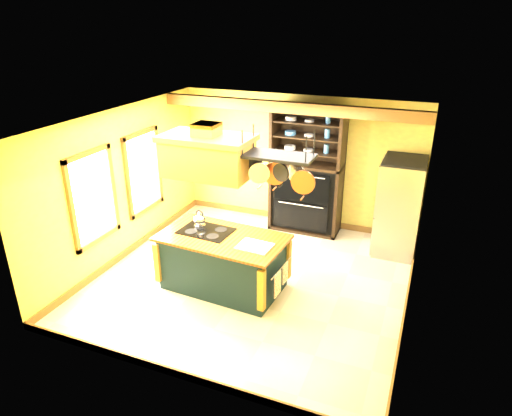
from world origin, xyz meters
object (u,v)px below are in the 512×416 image
Objects in this scene: kitchen_island at (223,262)px; pot_rack at (279,165)px; hutch at (307,185)px; refrigerator at (399,209)px; range_hood at (207,154)px.

pot_rack is at bearing 3.75° from kitchen_island.
kitchen_island is 0.83× the size of hutch.
refrigerator is 0.71× the size of hutch.
kitchen_island is at bearing -102.94° from hutch.
range_hood and pot_rack have the same top height.
refrigerator is at bearing 41.32° from range_hood.
pot_rack reaches higher than refrigerator.
range_hood is 3.78m from refrigerator.
refrigerator reaches higher than kitchen_island.
hutch is at bearing 169.85° from refrigerator.
kitchen_island is at bearing 179.95° from pot_rack.
range_hood reaches higher than hutch.
range_hood is at bearing -106.93° from hutch.
kitchen_island is 3.40m from refrigerator.
pot_rack reaches higher than kitchen_island.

